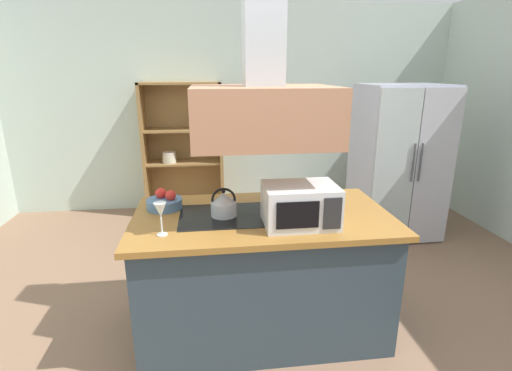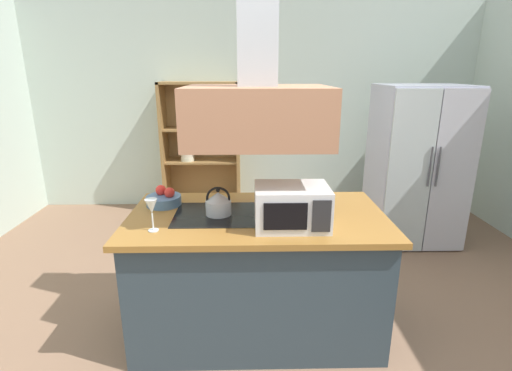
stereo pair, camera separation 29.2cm
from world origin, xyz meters
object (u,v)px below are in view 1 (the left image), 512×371
(refrigerator, at_px, (398,162))
(dish_cabinet, at_px, (184,156))
(wine_glass_on_counter, at_px, (160,211))
(fruit_bowl, at_px, (165,202))
(cutting_board, at_px, (295,196))
(kettle, at_px, (224,204))
(microwave, at_px, (300,205))

(refrigerator, bearing_deg, dish_cabinet, 156.65)
(wine_glass_on_counter, relative_size, fruit_bowl, 0.82)
(dish_cabinet, relative_size, cutting_board, 5.02)
(kettle, distance_m, cutting_board, 0.66)
(refrigerator, height_order, cutting_board, refrigerator)
(wine_glass_on_counter, bearing_deg, dish_cabinet, 90.69)
(dish_cabinet, height_order, microwave, dish_cabinet)
(refrigerator, height_order, microwave, refrigerator)
(cutting_board, height_order, wine_glass_on_counter, wine_glass_on_counter)
(kettle, distance_m, wine_glass_on_counter, 0.47)
(refrigerator, relative_size, microwave, 3.71)
(refrigerator, xyz_separation_m, kettle, (-2.03, -1.54, 0.13))
(fruit_bowl, bearing_deg, kettle, -26.38)
(wine_glass_on_counter, bearing_deg, kettle, 34.80)
(dish_cabinet, relative_size, wine_glass_on_counter, 8.28)
(cutting_board, bearing_deg, refrigerator, 39.42)
(fruit_bowl, bearing_deg, refrigerator, 28.55)
(refrigerator, distance_m, dish_cabinet, 2.67)
(kettle, relative_size, fruit_bowl, 0.78)
(kettle, bearing_deg, wine_glass_on_counter, -145.20)
(wine_glass_on_counter, xyz_separation_m, fruit_bowl, (-0.03, 0.47, -0.11))
(kettle, bearing_deg, fruit_bowl, 153.62)
(refrigerator, bearing_deg, kettle, -142.94)
(kettle, bearing_deg, refrigerator, 37.06)
(fruit_bowl, bearing_deg, dish_cabinet, 90.10)
(kettle, bearing_deg, microwave, -23.21)
(kettle, height_order, fruit_bowl, kettle)
(microwave, bearing_deg, refrigerator, 48.17)
(dish_cabinet, relative_size, kettle, 8.69)
(dish_cabinet, xyz_separation_m, fruit_bowl, (0.00, -2.39, 0.19))
(dish_cabinet, height_order, fruit_bowl, dish_cabinet)
(cutting_board, xyz_separation_m, wine_glass_on_counter, (-0.95, -0.60, 0.14))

